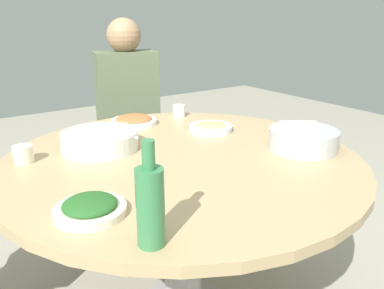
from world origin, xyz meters
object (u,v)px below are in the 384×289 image
soup_bowl (100,141)px  stool_for_diner_left (132,183)px  rice_bowl (303,139)px  diner_left (127,97)px  tea_cup_far (179,111)px  dish_greens (90,207)px  tea_cup_near (23,154)px  green_bottle (150,204)px  round_dining_table (182,187)px  dish_noodles (211,127)px  dish_tofu_braise (134,120)px

soup_bowl → stool_for_diner_left: bearing=-123.6°
rice_bowl → diner_left: diner_left is taller
stool_for_diner_left → tea_cup_far: bearing=103.3°
tea_cup_far → diner_left: size_ratio=0.08×
dish_greens → rice_bowl: bearing=-178.4°
stool_for_diner_left → tea_cup_near: bearing=41.5°
green_bottle → diner_left: diner_left is taller
round_dining_table → dish_greens: size_ratio=6.98×
soup_bowl → dish_noodles: size_ratio=1.51×
round_dining_table → dish_greens: 0.52m
green_bottle → round_dining_table: bearing=-130.5°
dish_greens → tea_cup_far: tea_cup_far is taller
soup_bowl → tea_cup_far: bearing=-154.9°
dish_tofu_braise → green_bottle: bearing=65.3°
soup_bowl → dish_tofu_braise: 0.37m
green_bottle → dish_greens: bearing=-73.3°
dish_greens → diner_left: size_ratio=0.25×
tea_cup_far → stool_for_diner_left: (0.10, -0.40, -0.53)m
green_bottle → stool_for_diner_left: 1.59m
round_dining_table → diner_left: bearing=-103.4°
soup_bowl → tea_cup_near: size_ratio=4.22×
dish_greens → tea_cup_far: size_ratio=3.03×
dish_tofu_braise → tea_cup_near: tea_cup_near is taller
diner_left → rice_bowl: bearing=101.1°
rice_bowl → dish_noodles: rice_bowl is taller
dish_greens → green_bottle: bearing=106.7°
dish_tofu_braise → stool_for_diner_left: bearing=-111.8°
dish_tofu_braise → diner_left: 0.43m
rice_bowl → soup_bowl: rice_bowl is taller
round_dining_table → dish_noodles: bearing=-145.3°
tea_cup_near → dish_noodles: bearing=175.0°
green_bottle → stool_for_diner_left: green_bottle is taller
tea_cup_near → tea_cup_far: 0.84m
tea_cup_near → diner_left: size_ratio=0.09×
green_bottle → diner_left: bearing=-113.8°
round_dining_table → tea_cup_far: tea_cup_far is taller
rice_bowl → tea_cup_near: rice_bowl is taller
dish_tofu_braise → diner_left: size_ratio=0.29×
green_bottle → soup_bowl: bearing=-103.0°
round_dining_table → green_bottle: green_bottle is taller
round_dining_table → rice_bowl: (-0.43, 0.21, 0.17)m
soup_bowl → dish_tofu_braise: bearing=-137.5°
dish_noodles → green_bottle: size_ratio=0.77×
soup_bowl → dish_greens: (0.22, 0.48, -0.01)m
dish_greens → dish_tofu_braise: (-0.50, -0.73, -0.00)m
tea_cup_near → stool_for_diner_left: tea_cup_near is taller
soup_bowl → dish_greens: soup_bowl is taller
round_dining_table → tea_cup_near: (0.50, -0.27, 0.16)m
dish_greens → green_bottle: green_bottle is taller
dish_noodles → dish_tofu_braise: size_ratio=0.90×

